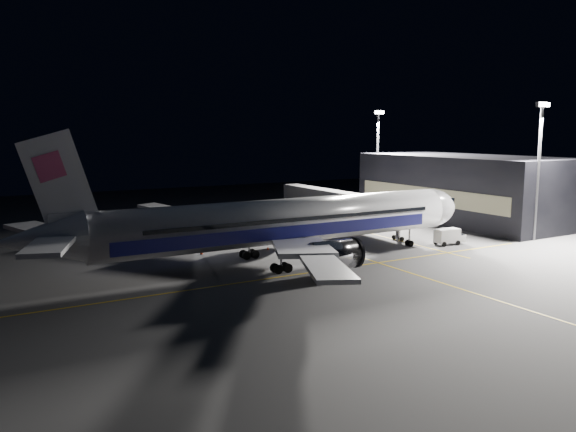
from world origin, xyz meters
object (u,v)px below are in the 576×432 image
at_px(airliner, 278,223).
at_px(service_truck, 449,236).
at_px(safety_cone_c, 268,248).
at_px(floodlight_mast_north, 378,151).
at_px(safety_cone_a, 201,252).
at_px(safety_cone_b, 278,239).
at_px(baggage_tug, 192,237).
at_px(floodlight_mast_south, 539,159).
at_px(jet_bridge, 345,201).

distance_m(airliner, service_truck, 27.76).
bearing_deg(safety_cone_c, floodlight_mast_north, 32.13).
xyz_separation_m(airliner, service_truck, (27.41, -2.04, -3.89)).
relative_size(floodlight_mast_north, safety_cone_a, 33.13).
height_order(floodlight_mast_north, safety_cone_b, floodlight_mast_north).
height_order(floodlight_mast_north, baggage_tug, floodlight_mast_north).
distance_m(floodlight_mast_north, floodlight_mast_south, 38.00).
bearing_deg(safety_cone_a, floodlight_mast_north, 25.06).
relative_size(jet_bridge, service_truck, 7.18).
distance_m(service_truck, safety_cone_c, 26.64).
distance_m(floodlight_mast_north, safety_cone_b, 40.85).
bearing_deg(baggage_tug, service_truck, -37.40).
distance_m(airliner, safety_cone_a, 12.67).
bearing_deg(safety_cone_a, safety_cone_b, 12.66).
relative_size(airliner, service_truck, 12.83).
bearing_deg(service_truck, baggage_tug, 153.00).
height_order(airliner, floodlight_mast_south, floodlight_mast_south).
height_order(floodlight_mast_south, baggage_tug, floodlight_mast_south).
bearing_deg(jet_bridge, safety_cone_b, -161.86).
bearing_deg(floodlight_mast_north, service_truck, -111.88).
height_order(jet_bridge, floodlight_mast_south, floodlight_mast_south).
bearing_deg(airliner, baggage_tug, 104.78).
relative_size(service_truck, safety_cone_b, 7.63).
xyz_separation_m(jet_bridge, safety_cone_a, (-29.50, -8.28, -4.27)).
bearing_deg(floodlight_mast_south, safety_cone_b, 151.02).
distance_m(service_truck, safety_cone_b, 25.20).
bearing_deg(floodlight_mast_north, safety_cone_a, -154.94).
distance_m(airliner, safety_cone_b, 15.42).
height_order(airliner, service_truck, airliner).
distance_m(safety_cone_b, safety_cone_c, 6.59).
height_order(floodlight_mast_north, safety_cone_c, floodlight_mast_north).
bearing_deg(floodlight_mast_south, baggage_tug, 152.32).
bearing_deg(safety_cone_c, safety_cone_a, 168.27).
xyz_separation_m(floodlight_mast_north, safety_cone_b, (-34.00, -19.17, -12.06)).
distance_m(jet_bridge, safety_cone_a, 30.93).
xyz_separation_m(jet_bridge, baggage_tug, (-27.83, -0.02, -3.77)).
height_order(jet_bridge, safety_cone_c, jet_bridge).
bearing_deg(service_truck, floodlight_mast_south, -11.26).
distance_m(jet_bridge, floodlight_mast_south, 31.05).
xyz_separation_m(jet_bridge, floodlight_mast_south, (18.00, -24.07, 7.79)).
bearing_deg(safety_cone_a, baggage_tug, 78.59).
bearing_deg(floodlight_mast_north, airliner, -142.09).
bearing_deg(safety_cone_b, jet_bridge, 18.14).
xyz_separation_m(floodlight_mast_south, service_truck, (-13.66, 3.98, -11.10)).
distance_m(baggage_tug, safety_cone_a, 8.43).
bearing_deg(safety_cone_b, floodlight_mast_south, -28.98).
height_order(baggage_tug, safety_cone_c, baggage_tug).
height_order(floodlight_mast_north, service_truck, floodlight_mast_north).
bearing_deg(floodlight_mast_south, airliner, 171.67).
xyz_separation_m(floodlight_mast_north, baggage_tug, (-45.83, -13.95, -11.56)).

